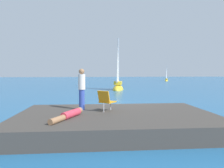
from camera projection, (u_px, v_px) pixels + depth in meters
The scene contains 9 objects.
ground_plane at pixel (117, 109), 11.39m from camera, with size 160.00×160.00×0.00m, color #236093.
shore_ledge at pixel (116, 121), 7.49m from camera, with size 7.04×4.37×0.56m, color #423D38.
boulder_seaward at pixel (47, 115), 9.82m from camera, with size 1.46×1.17×0.80m, color #39353C.
boulder_inland at pixel (85, 117), 9.42m from camera, with size 0.79×0.63×0.43m, color #3F3731.
sailboat_near at pixel (118, 87), 23.96m from camera, with size 2.02×3.64×6.58m.
sailboat_far at pixel (166, 80), 47.91m from camera, with size 1.60×2.20×4.00m.
person_sunbather at pixel (69, 115), 6.64m from camera, with size 0.96×1.61×0.25m.
person_standing at pixel (82, 88), 8.12m from camera, with size 0.28×0.28×1.62m.
beach_chair at pixel (106, 100), 7.76m from camera, with size 0.75×0.76×0.80m.
Camera 1 is at (-1.74, -11.16, 2.03)m, focal length 33.12 mm.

